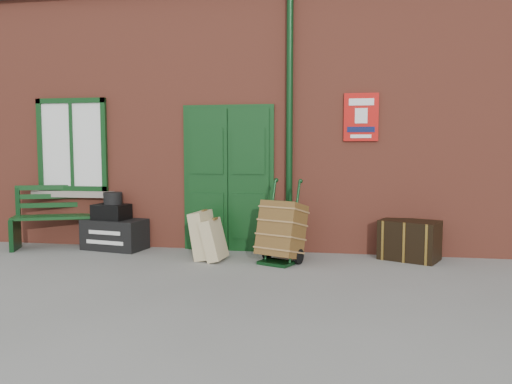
% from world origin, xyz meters
% --- Properties ---
extents(ground, '(80.00, 80.00, 0.00)m').
position_xyz_m(ground, '(0.00, 0.00, 0.00)').
color(ground, gray).
rests_on(ground, ground).
extents(station_building, '(10.30, 4.30, 4.36)m').
position_xyz_m(station_building, '(-0.00, 3.49, 2.16)').
color(station_building, '#964330').
rests_on(station_building, ground).
extents(bench, '(1.74, 1.10, 1.04)m').
position_xyz_m(bench, '(-2.92, 1.33, 0.52)').
color(bench, '#0E3614').
rests_on(bench, ground).
extents(houdini_trunk, '(1.03, 0.68, 0.48)m').
position_xyz_m(houdini_trunk, '(-2.10, 1.25, 0.24)').
color(houdini_trunk, black).
rests_on(houdini_trunk, ground).
extents(strongbox, '(0.58, 0.47, 0.24)m').
position_xyz_m(strongbox, '(-2.15, 1.25, 0.59)').
color(strongbox, black).
rests_on(strongbox, houdini_trunk).
extents(hatbox, '(0.33, 0.33, 0.19)m').
position_xyz_m(hatbox, '(-2.12, 1.25, 0.81)').
color(hatbox, black).
rests_on(hatbox, strongbox).
extents(suitcase_back, '(0.36, 0.52, 0.70)m').
position_xyz_m(suitcase_back, '(-0.53, 0.81, 0.35)').
color(suitcase_back, '#C7B382').
rests_on(suitcase_back, ground).
extents(suitcase_front, '(0.36, 0.47, 0.60)m').
position_xyz_m(suitcase_front, '(-0.35, 0.71, 0.30)').
color(suitcase_front, '#C7B382').
rests_on(suitcase_front, ground).
extents(porter_trolley, '(0.74, 0.77, 1.14)m').
position_xyz_m(porter_trolley, '(0.61, 0.76, 0.44)').
color(porter_trolley, black).
rests_on(porter_trolley, ground).
extents(dark_trunk, '(0.93, 0.79, 0.57)m').
position_xyz_m(dark_trunk, '(2.40, 1.25, 0.28)').
color(dark_trunk, black).
rests_on(dark_trunk, ground).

